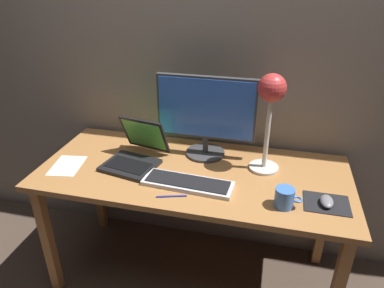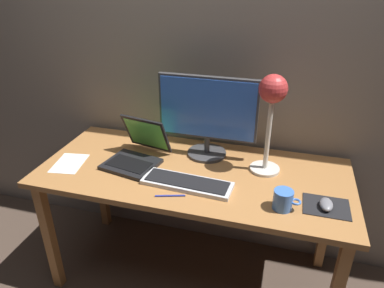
{
  "view_description": "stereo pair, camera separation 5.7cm",
  "coord_description": "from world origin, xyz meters",
  "px_view_note": "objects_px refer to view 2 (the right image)",
  "views": [
    {
      "loc": [
        0.37,
        -1.53,
        1.7
      ],
      "look_at": [
        0.01,
        -0.05,
        0.92
      ],
      "focal_mm": 33.1,
      "sensor_mm": 36.0,
      "label": 1
    },
    {
      "loc": [
        0.42,
        -1.52,
        1.7
      ],
      "look_at": [
        0.01,
        -0.05,
        0.92
      ],
      "focal_mm": 33.1,
      "sensor_mm": 36.0,
      "label": 2
    }
  ],
  "objects_px": {
    "laptop": "(138,149)",
    "coffee_mug": "(283,200)",
    "desk_lamp": "(272,102)",
    "pen": "(170,196)",
    "mouse": "(326,204)",
    "keyboard_main": "(187,183)",
    "monitor": "(208,113)"
  },
  "relations": [
    {
      "from": "coffee_mug",
      "to": "keyboard_main",
      "type": "bearing_deg",
      "value": 172.39
    },
    {
      "from": "keyboard_main",
      "to": "desk_lamp",
      "type": "distance_m",
      "value": 0.56
    },
    {
      "from": "desk_lamp",
      "to": "mouse",
      "type": "distance_m",
      "value": 0.52
    },
    {
      "from": "mouse",
      "to": "pen",
      "type": "distance_m",
      "value": 0.69
    },
    {
      "from": "desk_lamp",
      "to": "monitor",
      "type": "bearing_deg",
      "value": 166.04
    },
    {
      "from": "keyboard_main",
      "to": "desk_lamp",
      "type": "height_order",
      "value": "desk_lamp"
    },
    {
      "from": "laptop",
      "to": "mouse",
      "type": "distance_m",
      "value": 0.98
    },
    {
      "from": "laptop",
      "to": "pen",
      "type": "height_order",
      "value": "laptop"
    },
    {
      "from": "laptop",
      "to": "desk_lamp",
      "type": "distance_m",
      "value": 0.74
    },
    {
      "from": "pen",
      "to": "keyboard_main",
      "type": "bearing_deg",
      "value": 66.63
    },
    {
      "from": "keyboard_main",
      "to": "laptop",
      "type": "height_order",
      "value": "laptop"
    },
    {
      "from": "laptop",
      "to": "mouse",
      "type": "bearing_deg",
      "value": -10.2
    },
    {
      "from": "keyboard_main",
      "to": "laptop",
      "type": "distance_m",
      "value": 0.37
    },
    {
      "from": "keyboard_main",
      "to": "mouse",
      "type": "height_order",
      "value": "mouse"
    },
    {
      "from": "monitor",
      "to": "desk_lamp",
      "type": "bearing_deg",
      "value": -13.96
    },
    {
      "from": "laptop",
      "to": "coffee_mug",
      "type": "xyz_separation_m",
      "value": [
        0.78,
        -0.23,
        -0.02
      ]
    },
    {
      "from": "desk_lamp",
      "to": "mouse",
      "type": "height_order",
      "value": "desk_lamp"
    },
    {
      "from": "keyboard_main",
      "to": "pen",
      "type": "height_order",
      "value": "keyboard_main"
    },
    {
      "from": "desk_lamp",
      "to": "keyboard_main",
      "type": "bearing_deg",
      "value": -144.84
    },
    {
      "from": "desk_lamp",
      "to": "pen",
      "type": "height_order",
      "value": "desk_lamp"
    },
    {
      "from": "coffee_mug",
      "to": "mouse",
      "type": "bearing_deg",
      "value": 16.32
    },
    {
      "from": "pen",
      "to": "mouse",
      "type": "bearing_deg",
      "value": 8.68
    },
    {
      "from": "keyboard_main",
      "to": "desk_lamp",
      "type": "xyz_separation_m",
      "value": [
        0.35,
        0.25,
        0.36
      ]
    },
    {
      "from": "pen",
      "to": "laptop",
      "type": "bearing_deg",
      "value": 134.78
    },
    {
      "from": "coffee_mug",
      "to": "pen",
      "type": "height_order",
      "value": "coffee_mug"
    },
    {
      "from": "monitor",
      "to": "keyboard_main",
      "type": "xyz_separation_m",
      "value": [
        -0.02,
        -0.33,
        -0.24
      ]
    },
    {
      "from": "desk_lamp",
      "to": "coffee_mug",
      "type": "height_order",
      "value": "desk_lamp"
    },
    {
      "from": "laptop",
      "to": "coffee_mug",
      "type": "bearing_deg",
      "value": -16.25
    },
    {
      "from": "mouse",
      "to": "pen",
      "type": "height_order",
      "value": "mouse"
    },
    {
      "from": "monitor",
      "to": "mouse",
      "type": "height_order",
      "value": "monitor"
    },
    {
      "from": "desk_lamp",
      "to": "pen",
      "type": "relative_size",
      "value": 3.63
    },
    {
      "from": "monitor",
      "to": "pen",
      "type": "bearing_deg",
      "value": -98.6
    }
  ]
}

